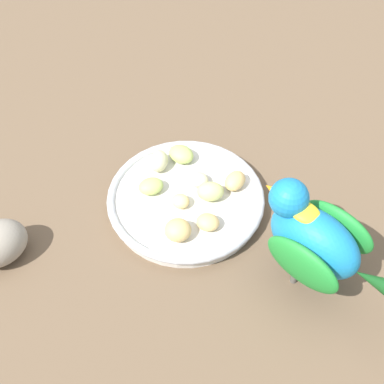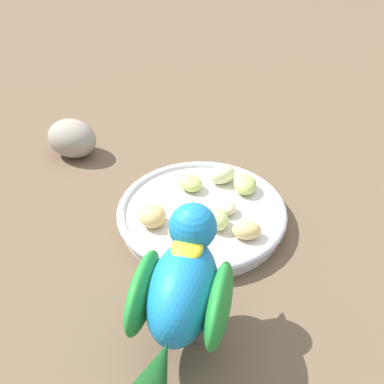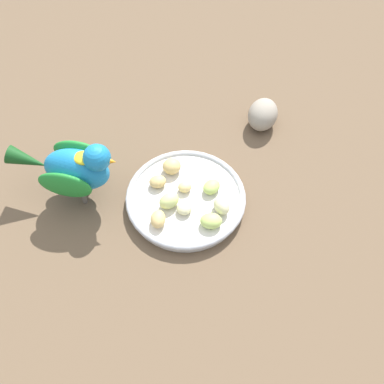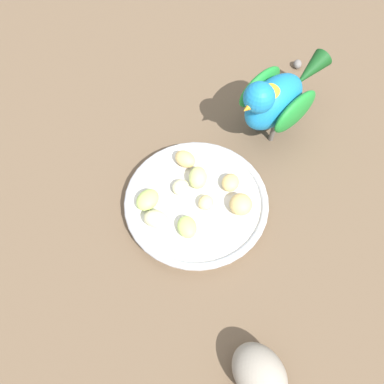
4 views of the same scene
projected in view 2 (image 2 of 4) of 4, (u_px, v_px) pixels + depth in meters
The scene contains 13 objects.
ground_plane at pixel (216, 231), 0.68m from camera, with size 4.00×4.00×0.00m, color brown.
feeding_bowl at pixel (202, 214), 0.68m from camera, with size 0.22×0.22×0.02m.
apple_piece_0 at pixel (179, 232), 0.63m from camera, with size 0.03×0.03×0.02m, color tan.
apple_piece_1 at pixel (246, 231), 0.63m from camera, with size 0.04×0.03×0.02m, color tan.
apple_piece_2 at pixel (190, 183), 0.71m from camera, with size 0.04×0.03×0.02m, color #B2CC66.
apple_piece_3 at pixel (245, 184), 0.70m from camera, with size 0.04×0.03×0.02m, color #B2CC66.
apple_piece_4 at pixel (222, 174), 0.72m from camera, with size 0.04×0.03×0.03m, color beige.
apple_piece_5 at pixel (216, 218), 0.65m from camera, with size 0.04×0.03×0.03m, color #C6D17A.
apple_piece_6 at pixel (152, 216), 0.65m from camera, with size 0.04×0.03×0.03m, color tan.
apple_piece_7 at pixel (226, 207), 0.67m from camera, with size 0.03×0.03×0.02m, color beige.
apple_piece_8 at pixel (189, 206), 0.67m from camera, with size 0.02×0.02×0.02m, color #E5C67F.
parrot at pixel (182, 291), 0.48m from camera, with size 0.19×0.14×0.14m.
rock_large at pixel (72, 138), 0.80m from camera, with size 0.08×0.06×0.06m, color gray.
Camera 2 is at (-0.39, -0.32, 0.45)m, focal length 48.81 mm.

